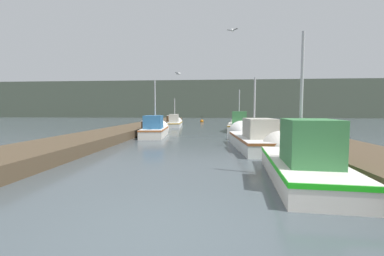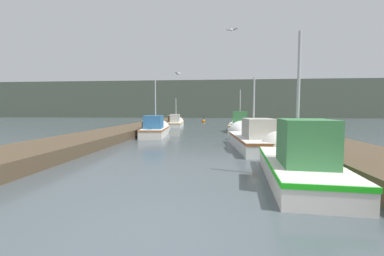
# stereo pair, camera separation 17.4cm
# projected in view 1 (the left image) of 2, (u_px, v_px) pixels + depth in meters

# --- Properties ---
(ground_plane) EXTENTS (200.00, 200.00, 0.00)m
(ground_plane) POSITION_uv_depth(u_px,v_px,m) (152.00, 240.00, 3.50)
(ground_plane) COLOR #424C51
(dock_left) EXTENTS (2.74, 40.00, 0.49)m
(dock_left) POSITION_uv_depth(u_px,v_px,m) (133.00, 129.00, 19.84)
(dock_left) COLOR #4C3D2B
(dock_left) RESTS_ON ground_plane
(dock_right) EXTENTS (2.74, 40.00, 0.49)m
(dock_right) POSITION_uv_depth(u_px,v_px,m) (276.00, 130.00, 18.93)
(dock_right) COLOR #4C3D2B
(dock_right) RESTS_ON ground_plane
(distant_shore_ridge) EXTENTS (120.00, 16.00, 7.77)m
(distant_shore_ridge) POSITION_uv_depth(u_px,v_px,m) (210.00, 100.00, 60.31)
(distant_shore_ridge) COLOR #4C5647
(distant_shore_ridge) RESTS_ON ground_plane
(fishing_boat_0) EXTENTS (1.92, 5.37, 4.22)m
(fishing_boat_0) POSITION_uv_depth(u_px,v_px,m) (297.00, 158.00, 6.98)
(fishing_boat_0) COLOR silver
(fishing_boat_0) RESTS_ON ground_plane
(fishing_boat_1) EXTENTS (2.14, 6.18, 3.77)m
(fishing_boat_1) POSITION_uv_depth(u_px,v_px,m) (252.00, 138.00, 12.29)
(fishing_boat_1) COLOR silver
(fishing_boat_1) RESTS_ON ground_plane
(fishing_boat_2) EXTENTS (1.73, 4.96, 4.03)m
(fishing_boat_2) POSITION_uv_depth(u_px,v_px,m) (156.00, 129.00, 17.23)
(fishing_boat_2) COLOR silver
(fishing_boat_2) RESTS_ON ground_plane
(fishing_boat_3) EXTENTS (2.18, 5.68, 3.92)m
(fishing_boat_3) POSITION_uv_depth(u_px,v_px,m) (239.00, 125.00, 21.56)
(fishing_boat_3) COLOR silver
(fishing_boat_3) RESTS_ON ground_plane
(fishing_boat_4) EXTENTS (1.69, 5.73, 3.31)m
(fishing_boat_4) POSITION_uv_depth(u_px,v_px,m) (175.00, 123.00, 27.08)
(fishing_boat_4) COLOR silver
(fishing_boat_4) RESTS_ON ground_plane
(mooring_piling_0) EXTENTS (0.35, 0.35, 1.10)m
(mooring_piling_0) POSITION_uv_depth(u_px,v_px,m) (168.00, 120.00, 28.49)
(mooring_piling_0) COLOR #473523
(mooring_piling_0) RESTS_ON ground_plane
(mooring_piling_1) EXTENTS (0.26, 0.26, 1.24)m
(mooring_piling_1) POSITION_uv_depth(u_px,v_px,m) (337.00, 152.00, 6.92)
(mooring_piling_1) COLOR #473523
(mooring_piling_1) RESTS_ON ground_plane
(mooring_piling_2) EXTENTS (0.35, 0.35, 0.96)m
(mooring_piling_2) POSITION_uv_depth(u_px,v_px,m) (143.00, 128.00, 17.87)
(mooring_piling_2) COLOR #473523
(mooring_piling_2) RESTS_ON ground_plane
(mooring_piling_3) EXTENTS (0.24, 0.24, 1.06)m
(mooring_piling_3) POSITION_uv_depth(u_px,v_px,m) (263.00, 127.00, 17.66)
(mooring_piling_3) COLOR #473523
(mooring_piling_3) RESTS_ON ground_plane
(channel_buoy) EXTENTS (0.47, 0.47, 0.97)m
(channel_buoy) POSITION_uv_depth(u_px,v_px,m) (202.00, 121.00, 35.18)
(channel_buoy) COLOR #BF6513
(channel_buoy) RESTS_ON ground_plane
(seagull_lead) EXTENTS (0.55, 0.33, 0.12)m
(seagull_lead) POSITION_uv_depth(u_px,v_px,m) (232.00, 30.00, 12.25)
(seagull_lead) COLOR white
(seagull_1) EXTENTS (0.31, 0.55, 0.12)m
(seagull_1) POSITION_uv_depth(u_px,v_px,m) (178.00, 74.00, 14.27)
(seagull_1) COLOR white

